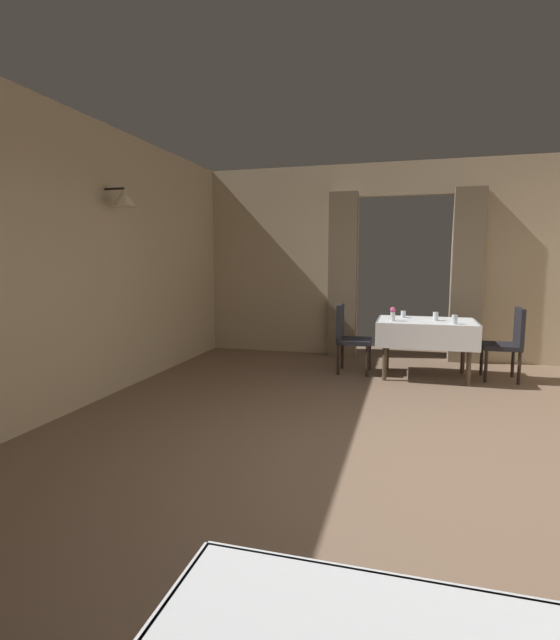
{
  "coord_description": "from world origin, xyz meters",
  "views": [
    {
      "loc": [
        0.11,
        -3.36,
        1.52
      ],
      "look_at": [
        -0.96,
        0.49,
        1.01
      ],
      "focal_mm": 26.36,
      "sensor_mm": 36.0,
      "label": 1
    }
  ],
  "objects": [
    {
      "name": "dining_table_mid",
      "position": [
        0.33,
        2.97,
        0.64
      ],
      "size": [
        1.24,
        0.89,
        0.75
      ],
      "color": "#4C3D2D",
      "rests_on": "ground"
    },
    {
      "name": "flower_vase_mid",
      "position": [
        -0.09,
        2.77,
        0.85
      ],
      "size": [
        0.07,
        0.07,
        0.18
      ],
      "color": "silver",
      "rests_on": "dining_table_mid"
    },
    {
      "name": "wall_back",
      "position": [
        0.0,
        4.18,
        1.52
      ],
      "size": [
        6.4,
        0.27,
        3.0
      ],
      "color": "tan",
      "rests_on": "ground"
    },
    {
      "name": "glass_mid_d",
      "position": [
        0.44,
        2.95,
        0.81
      ],
      "size": [
        0.07,
        0.07,
        0.11
      ],
      "primitive_type": "cylinder",
      "color": "silver",
      "rests_on": "dining_table_mid"
    },
    {
      "name": "ground",
      "position": [
        0.0,
        0.0,
        0.0
      ],
      "size": [
        10.08,
        10.08,
        0.0
      ],
      "primitive_type": "plane",
      "color": "#7A604C"
    },
    {
      "name": "chair_mid_left",
      "position": [
        -0.67,
        2.96,
        0.52
      ],
      "size": [
        0.44,
        0.44,
        0.93
      ],
      "color": "black",
      "rests_on": "ground"
    },
    {
      "name": "wall_left",
      "position": [
        -3.2,
        0.0,
        1.51
      ],
      "size": [
        0.49,
        8.4,
        3.0
      ],
      "color": "tan",
      "rests_on": "ground"
    },
    {
      "name": "glass_mid_c",
      "position": [
        0.65,
        2.67,
        0.81
      ],
      "size": [
        0.07,
        0.07,
        0.11
      ],
      "primitive_type": "cylinder",
      "color": "silver",
      "rests_on": "dining_table_mid"
    },
    {
      "name": "glass_mid_b",
      "position": [
        0.04,
        3.18,
        0.8
      ],
      "size": [
        0.07,
        0.07,
        0.09
      ],
      "primitive_type": "cylinder",
      "color": "silver",
      "rests_on": "dining_table_mid"
    },
    {
      "name": "chair_mid_right",
      "position": [
        1.33,
        3.06,
        0.52
      ],
      "size": [
        0.44,
        0.44,
        0.93
      ],
      "color": "black",
      "rests_on": "ground"
    }
  ]
}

